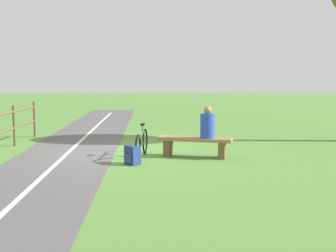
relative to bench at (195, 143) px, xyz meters
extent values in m
plane|color=#548438|center=(2.04, -0.71, -0.34)|extent=(80.00, 80.00, 0.00)
cube|color=#565454|center=(3.13, 3.29, -0.33)|extent=(4.14, 36.08, 0.02)
cube|color=silver|center=(3.13, 3.29, -0.32)|extent=(1.58, 31.97, 0.00)
cube|color=#937047|center=(0.00, 0.00, 0.11)|extent=(1.90, 0.89, 0.08)
cube|color=brown|center=(-0.67, 0.17, -0.14)|extent=(0.25, 0.44, 0.41)
cube|color=brown|center=(0.67, -0.17, -0.14)|extent=(0.25, 0.44, 0.41)
cylinder|color=#2847B7|center=(-0.31, 0.08, 0.45)|extent=(0.44, 0.44, 0.60)
sphere|color=#9E755B|center=(-0.31, 0.08, 0.84)|extent=(0.20, 0.20, 0.20)
torus|color=black|center=(1.38, 0.65, -0.01)|extent=(0.11, 0.66, 0.66)
torus|color=black|center=(1.27, -0.42, -0.01)|extent=(0.11, 0.66, 0.66)
cylinder|color=#237038|center=(1.32, 0.12, 0.26)|extent=(0.12, 0.91, 0.04)
cylinder|color=#237038|center=(1.34, 0.28, 0.13)|extent=(0.10, 0.66, 0.31)
cylinder|color=#237038|center=(1.31, -0.04, 0.36)|extent=(0.03, 0.03, 0.20)
cube|color=black|center=(1.31, -0.04, 0.47)|extent=(0.10, 0.21, 0.05)
cube|color=navy|center=(1.48, 0.91, -0.12)|extent=(0.40, 0.41, 0.43)
cube|color=#2A438C|center=(1.58, 1.00, -0.19)|extent=(0.19, 0.21, 0.20)
cylinder|color=brown|center=(5.14, -3.51, 0.25)|extent=(0.08, 0.08, 1.18)
cylinder|color=brown|center=(5.12, -1.62, 0.25)|extent=(0.08, 0.08, 1.18)
camera|label=1|loc=(0.63, 10.38, 1.67)|focal=44.86mm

